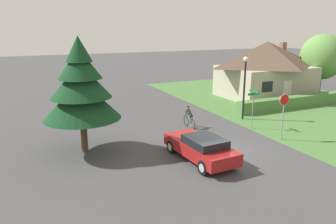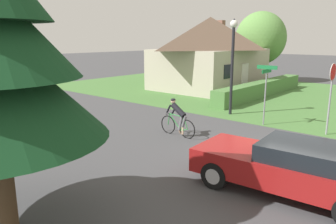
{
  "view_description": "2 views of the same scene",
  "coord_description": "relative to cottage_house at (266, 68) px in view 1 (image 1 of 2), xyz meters",
  "views": [
    {
      "loc": [
        -9.49,
        -13.93,
        6.58
      ],
      "look_at": [
        -1.01,
        4.97,
        1.18
      ],
      "focal_mm": 35.0,
      "sensor_mm": 36.0,
      "label": 1
    },
    {
      "loc": [
        -9.17,
        -3.04,
        3.72
      ],
      "look_at": [
        -0.89,
        4.03,
        1.26
      ],
      "focal_mm": 35.0,
      "sensor_mm": 36.0,
      "label": 2
    }
  ],
  "objects": [
    {
      "name": "conifer_tall_near",
      "position": [
        -18.65,
        -7.67,
        0.81
      ],
      "size": [
        4.04,
        4.04,
        6.17
      ],
      "color": "#4C3823",
      "rests_on": "ground"
    },
    {
      "name": "grass_verge_right",
      "position": [
        0.03,
        -6.79,
        -2.72
      ],
      "size": [
        16.0,
        36.0,
        0.01
      ],
      "primitive_type": "cube",
      "color": "#477538",
      "rests_on": "ground"
    },
    {
      "name": "street_lamp",
      "position": [
        -6.89,
        -5.84,
        0.3
      ],
      "size": [
        0.37,
        0.37,
        4.64
      ],
      "color": "black",
      "rests_on": "ground"
    },
    {
      "name": "ground_plane",
      "position": [
        -11.87,
        -10.79,
        -2.73
      ],
      "size": [
        140.0,
        140.0,
        0.0
      ],
      "primitive_type": "plane",
      "color": "#424244"
    },
    {
      "name": "stop_sign",
      "position": [
        -7.56,
        -10.53,
        -0.77
      ],
      "size": [
        0.68,
        0.07,
        2.8
      ],
      "rotation": [
        0.0,
        0.0,
        3.1
      ],
      "color": "gray",
      "rests_on": "ground"
    },
    {
      "name": "deciduous_tree_right",
      "position": [
        5.79,
        -1.3,
        0.99
      ],
      "size": [
        4.23,
        4.23,
        5.94
      ],
      "color": "#4C3823",
      "rests_on": "ground"
    },
    {
      "name": "hedge_row",
      "position": [
        -0.91,
        -4.72,
        -2.24
      ],
      "size": [
        10.88,
        0.9,
        0.97
      ],
      "primitive_type": "cube",
      "color": "#4C7A3D",
      "rests_on": "ground"
    },
    {
      "name": "cyclist",
      "position": [
        -11.46,
        -6.15,
        -2.03
      ],
      "size": [
        0.44,
        1.75,
        1.47
      ],
      "rotation": [
        0.0,
        0.0,
        1.52
      ],
      "color": "black",
      "rests_on": "ground"
    },
    {
      "name": "sedan_left_lane",
      "position": [
        -13.52,
        -11.28,
        -2.04
      ],
      "size": [
        2.09,
        4.6,
        1.33
      ],
      "rotation": [
        0.0,
        0.0,
        1.64
      ],
      "color": "maroon",
      "rests_on": "ground"
    },
    {
      "name": "street_name_sign",
      "position": [
        -7.76,
        -7.99,
        -0.92
      ],
      "size": [
        0.9,
        0.9,
        2.6
      ],
      "color": "gray",
      "rests_on": "ground"
    },
    {
      "name": "cottage_house",
      "position": [
        0.0,
        0.0,
        0.0
      ],
      "size": [
        8.74,
        6.43,
        5.25
      ],
      "rotation": [
        0.0,
        0.0,
        -0.0
      ],
      "color": "#B2A893",
      "rests_on": "ground"
    }
  ]
}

